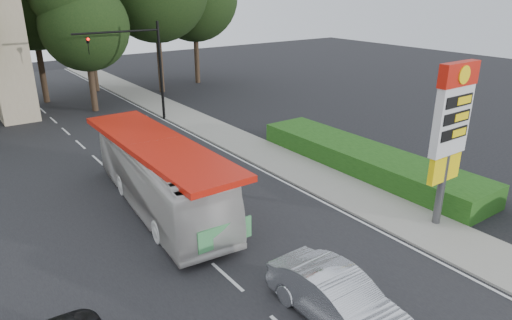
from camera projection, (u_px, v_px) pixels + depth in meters
road_surface at (138, 197)px, 21.92m from camera, size 14.00×80.00×0.02m
sidewalk_right at (277, 159)px, 26.55m from camera, size 3.00×80.00×0.12m
hedge at (365, 160)px, 24.96m from camera, size 3.00×14.00×1.20m
gas_station_pylon at (451, 124)px, 17.78m from camera, size 2.10×0.45×6.85m
traffic_signal_mast at (143, 59)px, 32.46m from camera, size 6.10×0.35×7.20m
monument at (8, 52)px, 32.67m from camera, size 3.00×3.00×10.05m
tree_monument_right at (82, 7)px, 34.26m from camera, size 6.72×6.72×13.20m
transit_bus at (159, 175)px, 20.42m from camera, size 3.65×11.47×3.14m
sedan_silver at (338, 299)px, 13.51m from camera, size 1.80×4.91×1.61m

